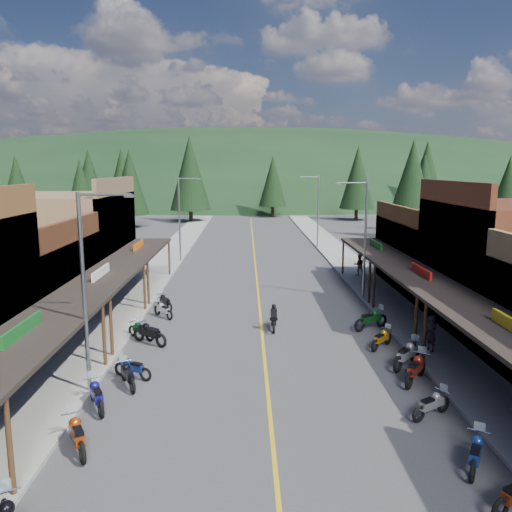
{
  "coord_description": "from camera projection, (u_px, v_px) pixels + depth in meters",
  "views": [
    {
      "loc": [
        -0.85,
        -24.77,
        8.89
      ],
      "look_at": [
        -0.18,
        8.38,
        3.0
      ],
      "focal_mm": 35.0,
      "sensor_mm": 36.0,
      "label": 1
    }
  ],
  "objects": [
    {
      "name": "pedestrian_east_a",
      "position": [
        431.0,
        333.0,
        23.94
      ],
      "size": [
        0.63,
        0.77,
        1.81
      ],
      "primitive_type": "imported",
      "rotation": [
        0.0,
        0.0,
        -1.22
      ],
      "color": "#271C2A",
      "rests_on": "sidewalk_east"
    },
    {
      "name": "bike_east_5",
      "position": [
        416.0,
        368.0,
        20.8
      ],
      "size": [
        1.99,
        2.32,
        1.32
      ],
      "primitive_type": null,
      "rotation": [
        0.0,
        0.0,
        -0.63
      ],
      "color": "maroon",
      "rests_on": "ground"
    },
    {
      "name": "bike_west_5",
      "position": [
        128.0,
        374.0,
        20.38
      ],
      "size": [
        1.49,
        2.04,
        1.12
      ],
      "primitive_type": null,
      "rotation": [
        0.0,
        0.0,
        0.48
      ],
      "color": "black",
      "rests_on": "ground"
    },
    {
      "name": "bike_west_8",
      "position": [
        141.0,
        329.0,
        26.15
      ],
      "size": [
        1.85,
        1.64,
        1.07
      ],
      "primitive_type": null,
      "rotation": [
        0.0,
        0.0,
        0.91
      ],
      "color": "#0A3615",
      "rests_on": "ground"
    },
    {
      "name": "bike_east_3",
      "position": [
        476.0,
        451.0,
        14.8
      ],
      "size": [
        1.61,
        2.09,
        1.16
      ],
      "primitive_type": null,
      "rotation": [
        0.0,
        0.0,
        -0.53
      ],
      "color": "navy",
      "rests_on": "ground"
    },
    {
      "name": "bike_west_4",
      "position": [
        96.0,
        394.0,
        18.49
      ],
      "size": [
        1.61,
        2.22,
        1.22
      ],
      "primitive_type": null,
      "rotation": [
        0.0,
        0.0,
        0.47
      ],
      "color": "navy",
      "rests_on": "ground"
    },
    {
      "name": "bike_east_4",
      "position": [
        432.0,
        403.0,
        17.9
      ],
      "size": [
        1.95,
        1.53,
        1.09
      ],
      "primitive_type": null,
      "rotation": [
        0.0,
        0.0,
        -1.02
      ],
      "color": "gray",
      "rests_on": "ground"
    },
    {
      "name": "pine_2",
      "position": [
        190.0,
        173.0,
        81.45
      ],
      "size": [
        6.72,
        6.72,
        14.0
      ],
      "color": "black",
      "rests_on": "ground"
    },
    {
      "name": "sidewalk_west",
      "position": [
        160.0,
        266.0,
        45.45
      ],
      "size": [
        3.4,
        94.0,
        0.15
      ],
      "primitive_type": "cube",
      "color": "gray",
      "rests_on": "ground"
    },
    {
      "name": "bike_west_3",
      "position": [
        77.0,
        433.0,
        15.73
      ],
      "size": [
        1.68,
        2.27,
        1.25
      ],
      "primitive_type": null,
      "rotation": [
        0.0,
        0.0,
        0.5
      ],
      "color": "#A0360B",
      "rests_on": "ground"
    },
    {
      "name": "pine_6",
      "position": [
        509.0,
        181.0,
        88.73
      ],
      "size": [
        5.04,
        5.04,
        11.0
      ],
      "color": "black",
      "rests_on": "ground"
    },
    {
      "name": "pine_10",
      "position": [
        130.0,
        182.0,
        73.63
      ],
      "size": [
        5.38,
        5.38,
        11.6
      ],
      "color": "black",
      "rests_on": "ground"
    },
    {
      "name": "bike_east_7",
      "position": [
        382.0,
        338.0,
        24.78
      ],
      "size": [
        1.77,
        1.84,
        1.1
      ],
      "primitive_type": null,
      "rotation": [
        0.0,
        0.0,
        -0.75
      ],
      "color": "#BD780D",
      "rests_on": "ground"
    },
    {
      "name": "pine_4",
      "position": [
        357.0,
        178.0,
        84.11
      ],
      "size": [
        5.88,
        5.88,
        12.5
      ],
      "color": "black",
      "rests_on": "ground"
    },
    {
      "name": "bike_west_9",
      "position": [
        163.0,
        309.0,
        29.86
      ],
      "size": [
        1.71,
        1.79,
        1.06
      ],
      "primitive_type": null,
      "rotation": [
        0.0,
        0.0,
        0.74
      ],
      "color": "#A3A3A9",
      "rests_on": "ground"
    },
    {
      "name": "bike_west_7",
      "position": [
        150.0,
        332.0,
        25.3
      ],
      "size": [
        2.28,
        1.96,
        1.3
      ],
      "primitive_type": null,
      "rotation": [
        0.0,
        0.0,
        0.93
      ],
      "color": "black",
      "rests_on": "ground"
    },
    {
      "name": "bike_east_8",
      "position": [
        371.0,
        318.0,
        27.64
      ],
      "size": [
        2.36,
        1.78,
        1.3
      ],
      "primitive_type": null,
      "rotation": [
        0.0,
        0.0,
        -1.05
      ],
      "color": "#0C4015",
      "rests_on": "ground"
    },
    {
      "name": "ridge_hill",
      "position": [
        249.0,
        196.0,
        158.85
      ],
      "size": [
        310.0,
        140.0,
        60.0
      ],
      "primitive_type": "ellipsoid",
      "color": "black",
      "rests_on": "ground"
    },
    {
      "name": "streetlight_3",
      "position": [
        317.0,
        208.0,
        54.84
      ],
      "size": [
        2.16,
        0.18,
        8.0
      ],
      "color": "gray",
      "rests_on": "ground"
    },
    {
      "name": "pine_0",
      "position": [
        17.0,
        182.0,
        85.06
      ],
      "size": [
        5.04,
        5.04,
        11.0
      ],
      "color": "black",
      "rests_on": "ground"
    },
    {
      "name": "sidewalk_east",
      "position": [
        350.0,
        265.0,
        45.8
      ],
      "size": [
        3.4,
        94.0,
        0.15
      ],
      "primitive_type": "cube",
      "color": "gray",
      "rests_on": "ground"
    },
    {
      "name": "pine_11",
      "position": [
        412.0,
        181.0,
        62.5
      ],
      "size": [
        5.82,
        5.82,
        12.4
      ],
      "color": "black",
      "rests_on": "ground"
    },
    {
      "name": "ground",
      "position": [
        263.0,
        341.0,
        25.95
      ],
      "size": [
        220.0,
        220.0,
        0.0
      ],
      "primitive_type": "plane",
      "color": "#38383A",
      "rests_on": "ground"
    },
    {
      "name": "pine_5",
      "position": [
        426.0,
        172.0,
        96.1
      ],
      "size": [
        6.72,
        6.72,
        14.0
      ],
      "color": "black",
      "rests_on": "ground"
    },
    {
      "name": "streetlight_2",
      "position": [
        363.0,
        235.0,
        33.18
      ],
      "size": [
        2.16,
        0.18,
        8.0
      ],
      "color": "gray",
      "rests_on": "ground"
    },
    {
      "name": "shop_west_2",
      "position": [
        7.0,
        287.0,
        26.91
      ],
      "size": [
        10.9,
        9.0,
        6.2
      ],
      "color": "#3F2111",
      "rests_on": "ground"
    },
    {
      "name": "pine_3",
      "position": [
        273.0,
        181.0,
        89.87
      ],
      "size": [
        5.04,
        5.04,
        11.0
      ],
      "color": "black",
      "rests_on": "ground"
    },
    {
      "name": "pine_7",
      "position": [
        89.0,
        176.0,
        98.87
      ],
      "size": [
        5.88,
        5.88,
        12.5
      ],
      "color": "black",
      "rests_on": "ground"
    },
    {
      "name": "bike_west_6",
      "position": [
        133.0,
        367.0,
        21.2
      ],
      "size": [
        1.94,
        1.37,
        1.06
      ],
      "primitive_type": null,
      "rotation": [
        0.0,
        0.0,
        1.12
      ],
      "color": "navy",
      "rests_on": "ground"
    },
    {
      "name": "bike_east_6",
      "position": [
        407.0,
        353.0,
        22.38
      ],
      "size": [
        2.17,
        2.2,
        1.32
      ],
      "primitive_type": null,
      "rotation": [
        0.0,
        0.0,
        -0.77
      ],
      "color": "gray",
      "rests_on": "ground"
    },
    {
      "name": "pine_9",
      "position": [
        424.0,
        186.0,
        69.61
      ],
      "size": [
        4.93,
        4.93,
        10.8
      ],
      "color": "black",
      "rests_on": "ground"
    },
    {
      "name": "pine_8",
      "position": [
        81.0,
        191.0,
        63.85
      ],
      "size": [
        4.48,
        4.48,
        10.0
      ],
      "color": "black",
      "rests_on": "ground"
    },
    {
      "name": "streetlight_0",
      "position": [
        87.0,
        285.0,
        19.13
      ],
      "size": [
        2.16,
        0.18,
        8.0
      ],
      "color": "gray",
      "rests_on": "ground"
    },
    {
      "name": "pine_1",
      "position": [
        122.0,
        177.0,
        93.12
      ],
      "size": [
        5.88,
        5.88,
        12.5
      ],
      "color": "black",
      "rests_on": "ground"
    },
    {
      "name": "rider_on_bike",
      "position": [
        274.0,
        319.0,
        27.65
      ],
      "size": [
        0.75,
        2.03,
        1.53
      ],
      "rotation": [
        0.0,
        0.0,
        -0.04
      ],
      "color": "black",
      "rests_on": "ground"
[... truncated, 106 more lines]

